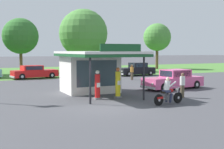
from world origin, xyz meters
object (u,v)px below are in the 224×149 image
parked_car_back_row_right (136,70)px  bystander_strolling_foreground (182,85)px  motorcycle_with_rider (168,93)px  gas_pump_nearside (97,86)px  parked_car_back_row_centre (34,72)px  featured_classic_sedan (174,80)px  gas_pump_offside (118,84)px  bystander_admiring_sedan (132,72)px

parked_car_back_row_right → bystander_strolling_foreground: bearing=-109.8°
parked_car_back_row_right → bystander_strolling_foreground: 18.01m
motorcycle_with_rider → bystander_strolling_foreground: size_ratio=1.32×
gas_pump_nearside → parked_car_back_row_right: gas_pump_nearside is taller
parked_car_back_row_right → parked_car_back_row_centre: size_ratio=0.92×
parked_car_back_row_centre → featured_classic_sedan: bearing=-59.3°
gas_pump_offside → parked_car_back_row_centre: size_ratio=0.37×
gas_pump_offside → bystander_admiring_sedan: (6.74, 10.42, -0.06)m
bystander_admiring_sedan → motorcycle_with_rider: bearing=-110.6°
motorcycle_with_rider → gas_pump_nearside: bearing=130.6°
gas_pump_nearside → bystander_admiring_sedan: size_ratio=1.16×
bystander_strolling_foreground → motorcycle_with_rider: bearing=-143.9°
featured_classic_sedan → parked_car_back_row_centre: (-8.45, 14.24, -0.03)m
gas_pump_offside → featured_classic_sedan: size_ratio=0.36×
motorcycle_with_rider → featured_classic_sedan: 7.33m
gas_pump_offside → motorcycle_with_rider: (1.53, -3.48, -0.26)m
featured_classic_sedan → bystander_admiring_sedan: (0.64, 8.18, 0.15)m
motorcycle_with_rider → bystander_strolling_foreground: bearing=36.1°
gas_pump_offside → motorcycle_with_rider: 3.81m
gas_pump_offside → bystander_admiring_sedan: gas_pump_offside is taller
gas_pump_nearside → motorcycle_with_rider: (2.98, -3.48, -0.19)m
bystander_admiring_sedan → gas_pump_nearside: bearing=-128.2°
bystander_strolling_foreground → bystander_admiring_sedan: bystander_strolling_foreground is taller
motorcycle_with_rider → featured_classic_sedan: size_ratio=0.39×
gas_pump_nearside → gas_pump_offside: gas_pump_offside is taller
gas_pump_nearside → parked_car_back_row_right: (11.42, 15.17, -0.13)m
parked_car_back_row_right → bystander_admiring_sedan: same height
motorcycle_with_rider → parked_car_back_row_right: 20.47m
gas_pump_nearside → bystander_strolling_foreground: bearing=-18.5°
featured_classic_sedan → gas_pump_nearside: bearing=-163.5°
gas_pump_nearside → bystander_strolling_foreground: (5.32, -1.78, 0.01)m
motorcycle_with_rider → bystander_strolling_foreground: bystander_strolling_foreground is taller
gas_pump_offside → featured_classic_sedan: (6.10, 2.24, -0.21)m
gas_pump_offside → motorcycle_with_rider: bearing=-66.3°
motorcycle_with_rider → featured_classic_sedan: motorcycle_with_rider is taller
parked_car_back_row_right → bystander_admiring_sedan: (-3.23, -4.75, 0.13)m
parked_car_back_row_centre → motorcycle_with_rider: bearing=-79.0°
parked_car_back_row_right → bystander_strolling_foreground: (-6.11, -16.95, 0.14)m
parked_car_back_row_right → parked_car_back_row_centre: bearing=173.9°
featured_classic_sedan → parked_car_back_row_right: (3.87, 12.92, 0.01)m
gas_pump_nearside → parked_car_back_row_right: bearing=53.0°
gas_pump_nearside → bystander_admiring_sedan: gas_pump_nearside is taller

